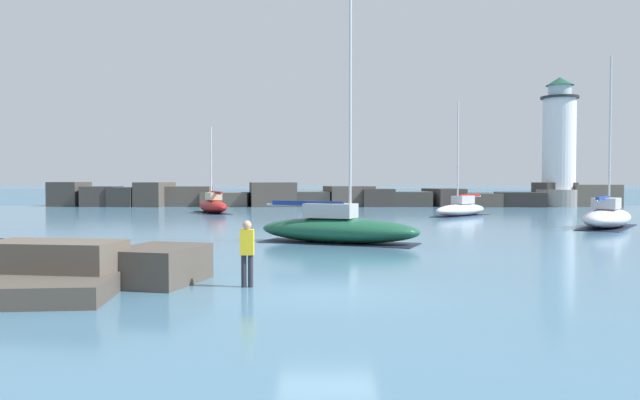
% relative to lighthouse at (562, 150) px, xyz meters
% --- Properties ---
extents(ground_plane, '(600.00, 600.00, 0.00)m').
position_rel_lighthouse_xyz_m(ground_plane, '(-25.33, -50.79, -5.96)').
color(ground_plane, teal).
extents(open_sea_beyond, '(400.00, 116.00, 0.01)m').
position_rel_lighthouse_xyz_m(open_sea_beyond, '(-25.33, 60.21, -5.95)').
color(open_sea_beyond, '#386684').
rests_on(open_sea_beyond, ground).
extents(breakwater_jetty, '(60.48, 6.92, 2.59)m').
position_rel_lighthouse_xyz_m(breakwater_jetty, '(-24.40, 0.40, -4.93)').
color(breakwater_jetty, '#423D38').
rests_on(breakwater_jetty, ground).
extents(lighthouse, '(4.60, 4.60, 13.74)m').
position_rel_lighthouse_xyz_m(lighthouse, '(0.00, 0.00, 0.00)').
color(lighthouse, gray).
rests_on(lighthouse, ground).
extents(foreground_rocks, '(5.61, 5.50, 1.28)m').
position_rel_lighthouse_xyz_m(foreground_rocks, '(-31.69, -50.37, -5.48)').
color(foreground_rocks, '#4C443D').
rests_on(foreground_rocks, ground).
extents(sailboat_moored_0, '(5.85, 6.14, 8.98)m').
position_rel_lighthouse_xyz_m(sailboat_moored_0, '(-14.38, -17.49, -5.37)').
color(sailboat_moored_0, white).
rests_on(sailboat_moored_0, ground).
extents(sailboat_moored_1, '(7.84, 4.92, 11.11)m').
position_rel_lighthouse_xyz_m(sailboat_moored_1, '(-24.72, -38.42, -5.28)').
color(sailboat_moored_1, '#195138').
rests_on(sailboat_moored_1, ground).
extents(sailboat_moored_3, '(6.07, 7.35, 10.31)m').
position_rel_lighthouse_xyz_m(sailboat_moored_3, '(-8.35, -29.42, -5.28)').
color(sailboat_moored_3, white).
rests_on(sailboat_moored_3, ground).
extents(sailboat_moored_4, '(4.40, 7.22, 7.43)m').
position_rel_lighthouse_xyz_m(sailboat_moored_4, '(-34.72, -13.20, -5.30)').
color(sailboat_moored_4, maroon).
rests_on(sailboat_moored_4, ground).
extents(person_on_rocks, '(0.36, 0.23, 1.79)m').
position_rel_lighthouse_xyz_m(person_on_rocks, '(-27.46, -49.98, -4.95)').
color(person_on_rocks, '#282833').
rests_on(person_on_rocks, ground).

